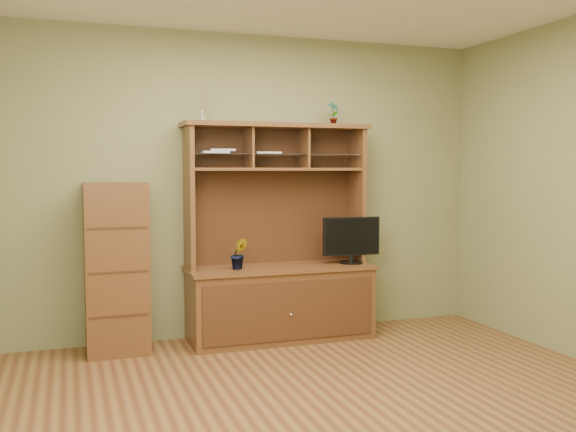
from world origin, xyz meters
name	(u,v)px	position (x,y,z in m)	size (l,w,h in m)	color
room	(333,194)	(0.00, 0.00, 1.35)	(4.54, 4.04, 2.74)	#593119
media_hutch	(279,280)	(0.22, 1.73, 0.52)	(1.66, 0.61, 1.90)	#4F2D16
monitor	(352,239)	(0.88, 1.65, 0.87)	(0.53, 0.20, 0.42)	black
orchid_plant	(239,254)	(-0.16, 1.65, 0.78)	(0.15, 0.12, 0.27)	#3B6121
top_plant	(333,113)	(0.76, 1.80, 2.01)	(0.11, 0.08, 0.21)	#376D26
reed_diffuser	(202,108)	(-0.44, 1.81, 2.01)	(0.06, 0.06, 0.29)	silver
magazines	(234,152)	(-0.16, 1.80, 1.65)	(0.70, 0.19, 0.04)	#AAAAAF
side_cabinet	(117,268)	(-1.17, 1.76, 0.70)	(0.50, 0.45, 1.39)	#4F2D16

